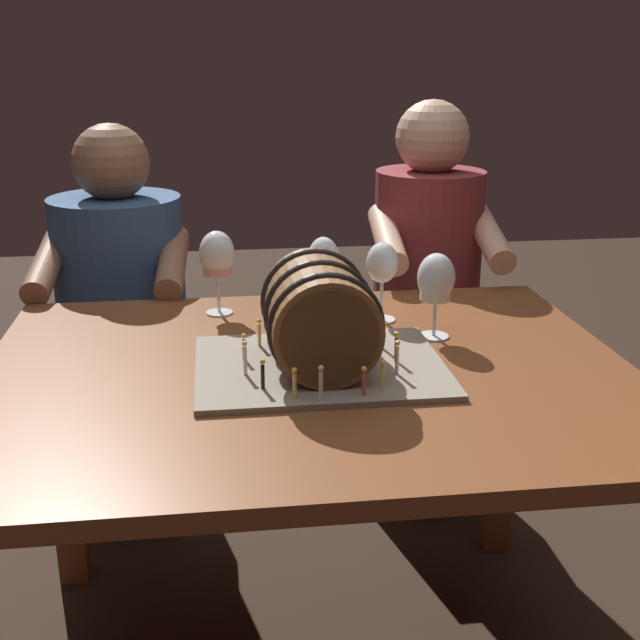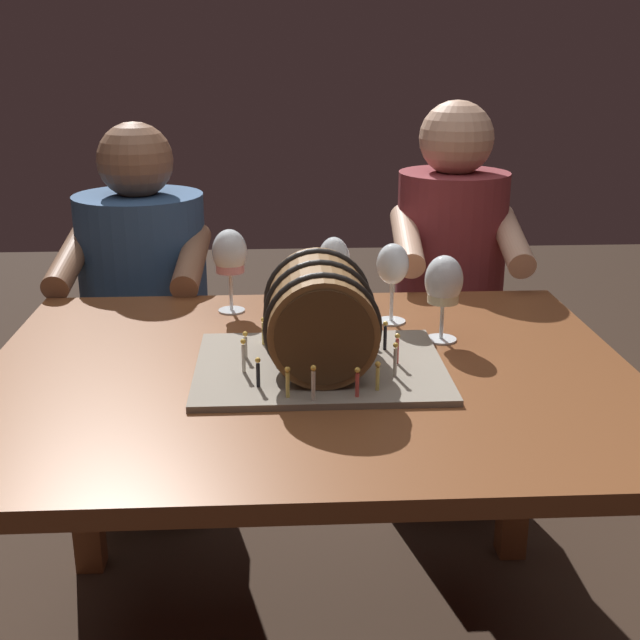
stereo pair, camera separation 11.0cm
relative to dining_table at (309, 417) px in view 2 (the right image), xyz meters
name	(u,v)px [view 2 (the right image)]	position (x,y,z in m)	size (l,w,h in m)	color
dining_table	(309,417)	(0.00, 0.00, 0.00)	(1.25, 0.98, 0.73)	brown
barrel_cake	(320,323)	(0.02, -0.01, 0.20)	(0.47, 0.37, 0.22)	gray
wine_glass_rose	(230,255)	(-0.17, 0.36, 0.24)	(0.08, 0.08, 0.19)	white
wine_glass_empty	(393,266)	(0.19, 0.26, 0.23)	(0.07, 0.07, 0.18)	white
wine_glass_red	(334,267)	(0.07, 0.29, 0.23)	(0.07, 0.07, 0.19)	white
wine_glass_white	(444,284)	(0.28, 0.14, 0.23)	(0.08, 0.08, 0.18)	white
person_seated_left	(147,338)	(-0.43, 0.76, -0.10)	(0.40, 0.48, 1.13)	#1B2D46
person_seated_right	(447,332)	(0.43, 0.76, -0.09)	(0.36, 0.46, 1.18)	#4C1B1E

